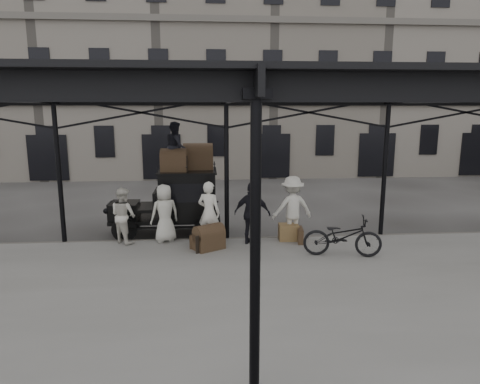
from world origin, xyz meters
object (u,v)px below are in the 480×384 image
Objects in this scene: taxi at (178,199)px; porter_left at (209,213)px; porter_official at (252,213)px; steamer_trunk_platform at (209,239)px; bicycle at (342,236)px; steamer_trunk_roof_near at (174,162)px.

taxi is 1.81m from porter_left.
porter_left is at bearing 11.06° from porter_official.
taxi is at bearing 83.82° from steamer_trunk_platform.
bicycle is at bearing -177.70° from porter_left.
steamer_trunk_roof_near is at bearing 88.64° from steamer_trunk_platform.
porter_official is 2.23× the size of steamer_trunk_platform.
bicycle is at bearing -32.37° from taxi.
porter_left reaches higher than bicycle.
porter_left reaches higher than porter_official.
steamer_trunk_platform is (-3.67, 0.86, -0.25)m from bicycle.
porter_left is at bearing -43.15° from steamer_trunk_roof_near.
steamer_trunk_platform is (0.99, -2.09, -0.75)m from taxi.
steamer_trunk_roof_near is at bearing -108.07° from taxi.
porter_official is at bearing -13.91° from steamer_trunk_platform.
porter_left is at bearing -56.28° from taxi.
taxi is at bearing -17.35° from porter_official.
bicycle is 2.54× the size of steamer_trunk_platform.
taxi is 1.92× the size of porter_left.
taxi is at bearing 77.95° from steamer_trunk_roof_near.
porter_official is 1.51m from steamer_trunk_platform.
porter_left is 1.01× the size of porter_official.
steamer_trunk_roof_near is at bearing 70.93° from bicycle.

